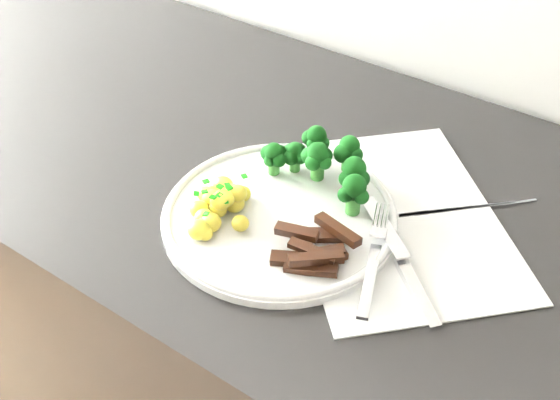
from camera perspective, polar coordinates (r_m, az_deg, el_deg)
recipe_paper at (r=0.81m, az=9.44°, el=-1.32°), size 0.39×0.39×0.00m
plate at (r=0.80m, az=-0.00°, el=-1.23°), size 0.27×0.27×0.02m
broccoli at (r=0.82m, az=3.57°, el=3.23°), size 0.15×0.09×0.06m
potatoes at (r=0.79m, az=-4.95°, el=-0.42°), size 0.08×0.10×0.04m
beef_strips at (r=0.74m, az=2.86°, el=-4.07°), size 0.09×0.09×0.03m
fork at (r=0.73m, az=7.59°, el=-5.04°), size 0.08×0.17×0.02m
knife at (r=0.74m, az=10.33°, el=-5.87°), size 0.16×0.14×0.02m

